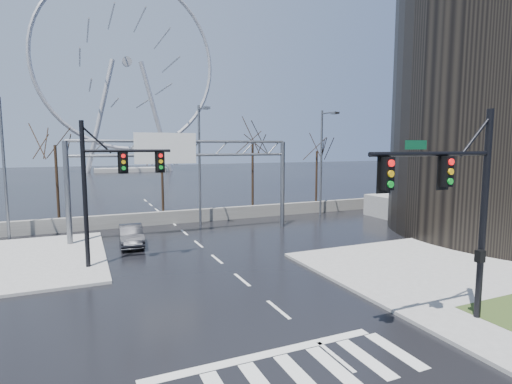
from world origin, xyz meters
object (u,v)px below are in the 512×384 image
sign_gantry (181,166)px  car (131,235)px  signal_mast_near (460,197)px  signal_mast_far (107,180)px  ferris_wheel (127,69)px

sign_gantry → car: 6.10m
signal_mast_near → signal_mast_far: size_ratio=1.00×
signal_mast_far → car: bearing=70.0°
signal_mast_near → signal_mast_far: bearing=130.3°
sign_gantry → car: (-3.86, -1.50, -4.49)m
signal_mast_near → sign_gantry: (-5.52, 19.00, 0.31)m
signal_mast_near → sign_gantry: bearing=106.2°
sign_gantry → ferris_wheel: 82.91m
ferris_wheel → car: (-9.23, -81.54, -25.44)m
ferris_wheel → signal_mast_far: bearing=-97.2°
signal_mast_far → car: 6.33m
signal_mast_near → signal_mast_far: 17.03m
signal_mast_near → car: bearing=118.2°
signal_mast_far → sign_gantry: size_ratio=0.49×
signal_mast_far → car: (1.64, 4.50, -4.14)m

